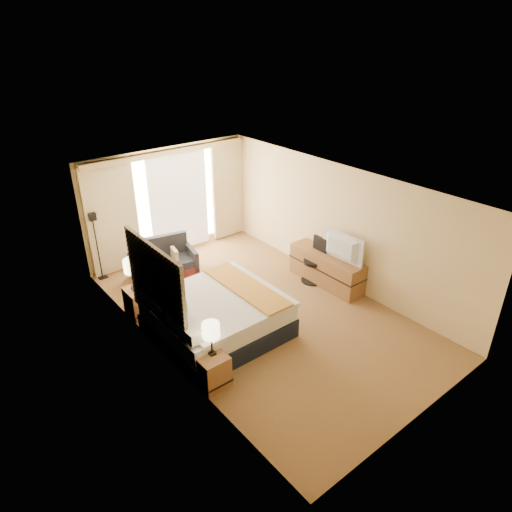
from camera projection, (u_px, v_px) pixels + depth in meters
floor at (261, 312)px, 9.01m from camera, size 4.20×7.00×0.02m
ceiling at (262, 186)px, 7.83m from camera, size 4.20×7.00×0.02m
wall_back at (168, 202)px, 10.85m from camera, size 4.20×0.02×2.60m
wall_front at (430, 347)px, 5.99m from camera, size 4.20×0.02×2.60m
wall_left at (159, 291)px, 7.25m from camera, size 0.02×7.00×2.60m
wall_right at (338, 225)px, 9.59m from camera, size 0.02×7.00×2.60m
headboard at (156, 286)px, 7.42m from camera, size 0.06×1.85×1.50m
nightstand_left at (211, 369)px, 7.11m from camera, size 0.45×0.52×0.55m
nightstand_right at (139, 301)px, 8.85m from camera, size 0.45×0.52×0.55m
media_dresser at (326, 269)px, 9.87m from camera, size 0.50×1.80×0.70m
window at (178, 199)px, 10.96m from camera, size 2.30×0.02×2.30m
curtains at (170, 199)px, 10.72m from camera, size 4.12×0.19×2.56m
bed at (217, 316)px, 8.21m from camera, size 2.19×2.00×1.06m
loveseat at (164, 264)px, 10.18m from camera, size 1.52×1.01×0.87m
floor_lamp at (95, 233)px, 9.74m from camera, size 0.20×0.20×1.55m
desk_chair at (315, 262)px, 9.93m from camera, size 0.49×0.49×1.01m
lamp_left at (211, 331)px, 6.81m from camera, size 0.27×0.27×0.57m
lamp_right at (132, 267)px, 8.51m from camera, size 0.30×0.30×0.63m
tissue_box at (206, 346)px, 7.12m from camera, size 0.12×0.12×0.10m
telephone at (137, 287)px, 8.72m from camera, size 0.23×0.20×0.08m
television at (339, 248)px, 9.31m from camera, size 0.18×1.04×0.59m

